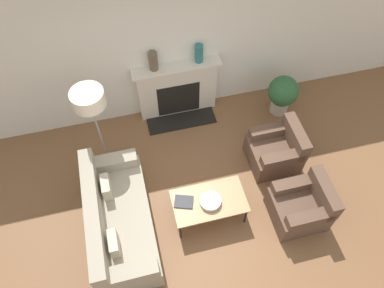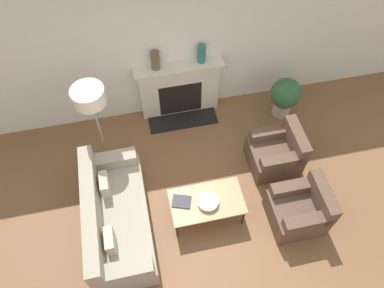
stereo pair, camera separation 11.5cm
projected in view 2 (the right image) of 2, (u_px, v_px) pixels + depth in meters
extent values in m
plane|color=brown|center=(195.00, 222.00, 5.79)|extent=(18.00, 18.00, 0.00)
cube|color=silver|center=(163.00, 46.00, 5.96)|extent=(18.00, 0.06, 2.90)
cube|color=beige|center=(179.00, 89.00, 6.66)|extent=(1.40, 0.20, 1.08)
cube|color=black|center=(180.00, 99.00, 6.73)|extent=(0.77, 0.04, 0.70)
cube|color=black|center=(183.00, 120.00, 6.94)|extent=(1.26, 0.40, 0.02)
cube|color=beige|center=(179.00, 67.00, 6.17)|extent=(1.52, 0.28, 0.05)
cube|color=#9E937F|center=(120.00, 220.00, 5.57)|extent=(0.85, 1.95, 0.46)
cube|color=#9E937F|center=(91.00, 212.00, 5.16)|extent=(0.20, 1.95, 0.44)
cube|color=#9E937F|center=(123.00, 271.00, 4.81)|extent=(0.78, 0.22, 0.21)
cube|color=#9E937F|center=(111.00, 160.00, 5.78)|extent=(0.78, 0.22, 0.21)
cube|color=#C0B49C|center=(110.00, 241.00, 5.01)|extent=(0.12, 0.32, 0.28)
cube|color=#C0B49C|center=(105.00, 184.00, 5.50)|extent=(0.12, 0.32, 0.28)
cube|color=brown|center=(296.00, 212.00, 5.66)|extent=(0.78, 0.74, 0.42)
cube|color=brown|center=(322.00, 197.00, 5.37)|extent=(0.18, 0.74, 0.37)
cube|color=brown|center=(294.00, 187.00, 5.57)|extent=(0.70, 0.18, 0.17)
cube|color=brown|center=(308.00, 222.00, 5.26)|extent=(0.70, 0.18, 0.17)
cube|color=brown|center=(273.00, 156.00, 6.24)|extent=(0.78, 0.74, 0.42)
cube|color=brown|center=(296.00, 140.00, 5.95)|extent=(0.18, 0.74, 0.37)
cube|color=brown|center=(271.00, 133.00, 6.15)|extent=(0.70, 0.18, 0.17)
cube|color=brown|center=(282.00, 161.00, 5.84)|extent=(0.70, 0.18, 0.17)
cube|color=tan|center=(207.00, 202.00, 5.53)|extent=(1.09, 0.62, 0.03)
cylinder|color=black|center=(177.00, 231.00, 5.50)|extent=(0.03, 0.03, 0.41)
cylinder|color=black|center=(243.00, 218.00, 5.62)|extent=(0.03, 0.03, 0.41)
cylinder|color=black|center=(171.00, 199.00, 5.80)|extent=(0.03, 0.03, 0.41)
cylinder|color=black|center=(233.00, 186.00, 5.92)|extent=(0.03, 0.03, 0.41)
cylinder|color=silver|center=(208.00, 203.00, 5.49)|extent=(0.11, 0.11, 0.02)
cylinder|color=silver|center=(208.00, 202.00, 5.46)|extent=(0.32, 0.32, 0.06)
cube|color=#38383D|center=(181.00, 201.00, 5.50)|extent=(0.32, 0.28, 0.02)
cylinder|color=gray|center=(109.00, 158.00, 6.45)|extent=(0.29, 0.29, 0.03)
cylinder|color=gray|center=(100.00, 132.00, 5.83)|extent=(0.03, 0.03, 1.49)
cylinder|color=beige|center=(88.00, 96.00, 5.16)|extent=(0.48, 0.48, 0.24)
cylinder|color=brown|center=(155.00, 60.00, 5.99)|extent=(0.15, 0.15, 0.33)
cylinder|color=#28666B|center=(201.00, 54.00, 6.09)|extent=(0.14, 0.14, 0.32)
cylinder|color=#B2A899|center=(281.00, 108.00, 6.94)|extent=(0.32, 0.32, 0.28)
sphere|color=#2D5B33|center=(286.00, 93.00, 6.62)|extent=(0.55, 0.55, 0.55)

